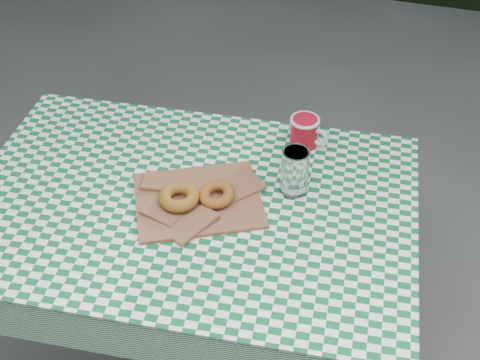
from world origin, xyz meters
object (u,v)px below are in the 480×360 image
at_px(table, 196,291).
at_px(paper_bag, 198,199).
at_px(drinking_glass, 295,172).
at_px(coffee_mug, 304,132).

relative_size(table, paper_bag, 3.58).
xyz_separation_m(table, drinking_glass, (0.26, 0.12, 0.45)).
bearing_deg(drinking_glass, coffee_mug, 95.04).
bearing_deg(drinking_glass, paper_bag, -153.38).
xyz_separation_m(table, paper_bag, (0.02, 0.01, 0.39)).
relative_size(table, coffee_mug, 7.26).
bearing_deg(coffee_mug, table, -108.49).
xyz_separation_m(paper_bag, drinking_glass, (0.23, 0.12, 0.06)).
height_order(paper_bag, drinking_glass, drinking_glass).
relative_size(paper_bag, coffee_mug, 2.03).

